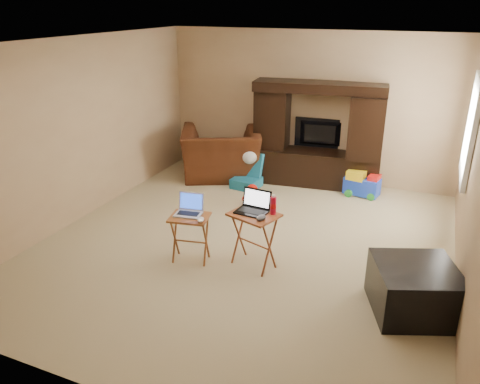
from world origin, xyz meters
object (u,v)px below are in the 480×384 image
at_px(laptop_left, 188,206).
at_px(mouse_right, 261,218).
at_px(television, 320,134).
at_px(entertainment_center, 317,135).
at_px(tray_table_right, 254,240).
at_px(ottoman, 414,289).
at_px(push_toy, 362,183).
at_px(plush_toy, 252,195).
at_px(water_bottle, 273,206).
at_px(tray_table_left, 190,239).
at_px(laptop_right, 252,203).
at_px(child_rocker, 246,171).
at_px(mouse_left, 201,220).
at_px(recliner, 221,154).

height_order(laptop_left, mouse_right, laptop_left).
distance_m(television, mouse_right, 3.24).
xyz_separation_m(entertainment_center, mouse_right, (0.16, -3.03, -0.16)).
relative_size(tray_table_right, mouse_right, 4.92).
bearing_deg(mouse_right, ottoman, -2.40).
height_order(push_toy, tray_table_right, tray_table_right).
bearing_deg(plush_toy, push_toy, 36.98).
height_order(laptop_left, water_bottle, water_bottle).
bearing_deg(plush_toy, tray_table_left, -92.80).
relative_size(tray_table_right, laptop_right, 1.91).
height_order(entertainment_center, ottoman, entertainment_center).
xyz_separation_m(push_toy, water_bottle, (-0.61, -2.63, 0.57)).
xyz_separation_m(child_rocker, mouse_right, (1.16, -2.42, 0.42)).
relative_size(entertainment_center, tray_table_left, 3.61).
bearing_deg(mouse_right, entertainment_center, 93.02).
relative_size(television, tray_table_right, 1.30).
bearing_deg(laptop_left, mouse_left, -34.38).
bearing_deg(mouse_right, mouse_left, -169.24).
relative_size(television, ottoman, 1.12).
relative_size(child_rocker, plush_toy, 1.60).
height_order(tray_table_left, laptop_right, laptop_right).
height_order(child_rocker, tray_table_right, tray_table_right).
relative_size(child_rocker, mouse_left, 4.85).
relative_size(television, plush_toy, 2.43).
bearing_deg(ottoman, laptop_right, 173.48).
xyz_separation_m(tray_table_left, laptop_left, (-0.03, 0.03, 0.41)).
xyz_separation_m(entertainment_center, laptop_right, (-0.01, -2.89, -0.07)).
bearing_deg(ottoman, push_toy, 108.81).
relative_size(plush_toy, laptop_right, 1.02).
xyz_separation_m(push_toy, laptop_left, (-1.58, -2.86, 0.50)).
xyz_separation_m(television, water_bottle, (0.23, -3.03, -0.05)).
height_order(plush_toy, ottoman, ottoman).
bearing_deg(water_bottle, tray_table_right, -158.20).
bearing_deg(mouse_left, plush_toy, 93.07).
relative_size(entertainment_center, push_toy, 3.80).
bearing_deg(laptop_left, ottoman, -10.50).
distance_m(push_toy, water_bottle, 2.76).
xyz_separation_m(television, laptop_left, (-0.74, -3.26, -0.12)).
bearing_deg(child_rocker, laptop_right, -60.39).
relative_size(push_toy, mouse_right, 4.04).
distance_m(mouse_left, mouse_right, 0.70).
bearing_deg(tray_table_right, laptop_right, 171.18).
xyz_separation_m(mouse_left, mouse_right, (0.69, 0.13, 0.09)).
relative_size(child_rocker, mouse_right, 4.19).
bearing_deg(tray_table_right, recliner, 139.94).
bearing_deg(mouse_right, laptop_left, -178.08).
bearing_deg(recliner, entertainment_center, 165.89).
xyz_separation_m(ottoman, laptop_right, (-1.83, 0.21, 0.54)).
bearing_deg(ottoman, mouse_left, -178.52).
bearing_deg(push_toy, plush_toy, -133.16).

